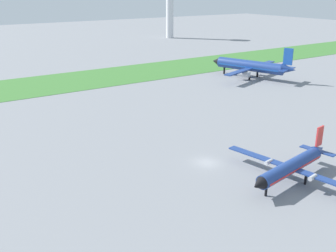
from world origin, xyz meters
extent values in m
plane|color=gray|center=(0.00, 0.00, 0.00)|extent=(600.00, 600.00, 0.00)
cube|color=#3D7533|center=(0.00, 74.45, 0.04)|extent=(360.00, 28.00, 0.08)
cylinder|color=navy|center=(6.24, -12.85, 2.61)|extent=(15.80, 4.81, 2.17)
cone|color=black|center=(-2.33, -14.33, 2.61)|extent=(2.51, 2.47, 2.13)
cone|color=navy|center=(15.24, -11.29, 2.88)|extent=(3.33, 2.45, 1.96)
cube|color=red|center=(6.24, -12.85, 2.45)|extent=(14.95, 4.70, 0.30)
cube|color=navy|center=(7.69, -18.67, 2.23)|extent=(3.54, 12.04, 0.22)
cube|color=navy|center=(5.65, -6.88, 2.23)|extent=(3.54, 12.04, 0.22)
cylinder|color=#B7BABF|center=(6.72, -16.65, 2.23)|extent=(1.83, 0.98, 0.70)
cylinder|color=#B7BABF|center=(5.42, -9.11, 2.23)|extent=(1.83, 0.98, 0.70)
cube|color=red|center=(14.81, -11.37, 5.44)|extent=(1.97, 0.59, 3.48)
cube|color=navy|center=(15.07, -12.87, 2.83)|extent=(1.80, 3.22, 0.17)
cube|color=navy|center=(14.55, -9.87, 2.83)|extent=(1.80, 3.22, 0.17)
cylinder|color=black|center=(-0.19, -13.96, 0.76)|extent=(0.39, 0.39, 1.52)
cylinder|color=black|center=(7.68, -14.78, 0.76)|extent=(0.39, 0.39, 1.52)
cylinder|color=black|center=(6.95, -10.54, 0.76)|extent=(0.39, 0.39, 1.52)
cylinder|color=navy|center=(55.67, 46.33, 4.08)|extent=(10.51, 23.51, 3.59)
cone|color=black|center=(51.74, 58.79, 4.08)|extent=(4.34, 4.18, 3.52)
cone|color=navy|center=(59.81, 33.24, 4.53)|extent=(4.46, 5.34, 3.23)
cube|color=#19479E|center=(55.67, 46.33, 3.81)|extent=(10.19, 22.29, 0.50)
cube|color=navy|center=(48.39, 43.34, 3.46)|extent=(15.64, 6.91, 0.36)
cube|color=navy|center=(63.35, 48.07, 3.46)|extent=(15.64, 6.91, 0.36)
cylinder|color=#B7BABF|center=(51.09, 44.19, 2.17)|extent=(3.07, 4.33, 1.98)
cylinder|color=#B7BABF|center=(60.66, 47.22, 2.17)|extent=(3.07, 4.33, 1.98)
cube|color=#19479E|center=(59.61, 33.87, 8.49)|extent=(1.30, 2.93, 5.23)
cube|color=navy|center=(57.43, 33.18, 4.44)|extent=(4.95, 3.25, 0.29)
cube|color=navy|center=(61.79, 34.56, 4.44)|extent=(4.95, 3.25, 0.29)
cylinder|color=black|center=(52.72, 55.68, 1.14)|extent=(0.65, 0.65, 2.29)
cylinder|color=black|center=(53.47, 43.92, 1.14)|extent=(0.65, 0.65, 2.29)
cylinder|color=black|center=(58.86, 45.62, 1.14)|extent=(0.65, 0.65, 2.29)
cylinder|color=silver|center=(95.58, 154.21, 16.66)|extent=(4.40, 4.40, 33.33)
camera|label=1|loc=(-40.99, -49.26, 29.16)|focal=42.54mm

